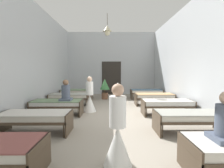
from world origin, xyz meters
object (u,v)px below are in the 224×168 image
(nurse_near_aisle, at_px, (90,99))
(potted_plant, at_px, (105,87))
(bed_right_row_1, at_px, (190,117))
(bed_right_row_4, at_px, (146,92))
(patient_seated_secondary, at_px, (66,93))
(bed_left_row_1, at_px, (35,117))
(bed_left_row_3, at_px, (69,96))
(nurse_mid_aisle, at_px, (118,136))
(bed_right_row_2, at_px, (167,104))
(bed_right_row_3, at_px, (154,96))
(bed_left_row_4, at_px, (77,92))
(bed_left_row_2, at_px, (57,104))

(nurse_near_aisle, xyz_separation_m, potted_plant, (0.52, 3.18, 0.23))
(bed_right_row_1, bearing_deg, bed_right_row_4, 90.00)
(patient_seated_secondary, relative_size, potted_plant, 0.65)
(bed_left_row_1, distance_m, patient_seated_secondary, 1.94)
(bed_right_row_1, relative_size, bed_right_row_4, 1.00)
(bed_left_row_3, height_order, nurse_mid_aisle, nurse_mid_aisle)
(patient_seated_secondary, distance_m, potted_plant, 4.00)
(bed_right_row_1, height_order, bed_right_row_4, same)
(bed_left_row_3, xyz_separation_m, bed_right_row_4, (4.24, 1.90, 0.00))
(bed_left_row_3, xyz_separation_m, potted_plant, (1.70, 1.82, 0.32))
(nurse_near_aisle, distance_m, potted_plant, 3.23)
(bed_right_row_4, height_order, potted_plant, potted_plant)
(bed_right_row_2, xyz_separation_m, nurse_mid_aisle, (-2.06, -3.49, 0.09))
(bed_right_row_3, distance_m, patient_seated_secondary, 4.37)
(bed_right_row_2, xyz_separation_m, bed_left_row_4, (-4.24, 3.80, 0.00))
(patient_seated_secondary, bearing_deg, bed_left_row_3, 100.22)
(bed_right_row_4, bearing_deg, nurse_near_aisle, -133.24)
(bed_left_row_1, bearing_deg, bed_right_row_4, 53.32)
(bed_left_row_1, distance_m, bed_right_row_2, 4.65)
(bed_left_row_4, distance_m, bed_right_row_4, 4.24)
(nurse_near_aisle, bearing_deg, bed_left_row_1, -23.71)
(bed_right_row_4, relative_size, nurse_near_aisle, 1.28)
(bed_right_row_3, relative_size, patient_seated_secondary, 2.38)
(nurse_near_aisle, distance_m, nurse_mid_aisle, 4.16)
(bed_right_row_2, distance_m, bed_right_row_4, 3.80)
(bed_right_row_3, bearing_deg, bed_left_row_4, 155.89)
(nurse_near_aisle, bearing_deg, bed_right_row_4, 138.89)
(bed_right_row_3, distance_m, nurse_mid_aisle, 5.77)
(bed_left_row_4, xyz_separation_m, potted_plant, (1.70, -0.08, 0.32))
(bed_right_row_1, xyz_separation_m, bed_right_row_4, (0.00, 5.70, 0.00))
(bed_left_row_2, relative_size, bed_right_row_3, 1.00)
(bed_right_row_2, bearing_deg, potted_plant, 124.31)
(bed_right_row_3, distance_m, bed_left_row_4, 4.65)
(bed_left_row_1, height_order, bed_right_row_1, same)
(bed_left_row_3, distance_m, nurse_near_aisle, 1.80)
(bed_left_row_3, distance_m, bed_right_row_3, 4.24)
(bed_left_row_2, xyz_separation_m, bed_left_row_4, (0.00, 3.80, 0.00))
(patient_seated_secondary, bearing_deg, nurse_mid_aisle, -62.03)
(bed_right_row_1, xyz_separation_m, bed_left_row_2, (-4.24, 1.90, 0.00))
(nurse_near_aisle, bearing_deg, bed_left_row_2, -63.17)
(nurse_near_aisle, height_order, potted_plant, nurse_near_aisle)
(bed_right_row_1, distance_m, nurse_near_aisle, 3.92)
(bed_left_row_2, xyz_separation_m, patient_seated_secondary, (0.35, -0.04, 0.43))
(bed_right_row_3, bearing_deg, bed_right_row_1, -90.00)
(bed_left_row_1, xyz_separation_m, bed_left_row_2, (0.00, 1.90, 0.00))
(nurse_mid_aisle, height_order, potted_plant, nurse_mid_aisle)
(nurse_near_aisle, bearing_deg, bed_left_row_3, -136.74)
(bed_right_row_4, distance_m, nurse_near_aisle, 4.47)
(bed_right_row_4, bearing_deg, bed_left_row_2, -138.17)
(bed_right_row_2, bearing_deg, nurse_near_aisle, 169.91)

